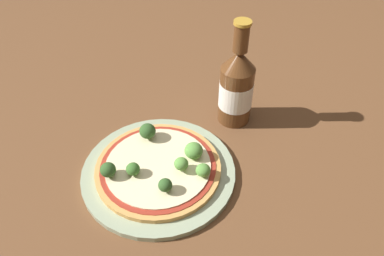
# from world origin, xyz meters

# --- Properties ---
(ground_plane) EXTENTS (3.00, 3.00, 0.00)m
(ground_plane) POSITION_xyz_m (0.00, 0.00, 0.00)
(ground_plane) COLOR brown
(plate) EXTENTS (0.29, 0.29, 0.01)m
(plate) POSITION_xyz_m (0.01, -0.00, 0.01)
(plate) COLOR #93A384
(plate) RESTS_ON ground_plane
(pizza) EXTENTS (0.24, 0.24, 0.01)m
(pizza) POSITION_xyz_m (0.01, -0.00, 0.02)
(pizza) COLOR tan
(pizza) RESTS_ON plate
(broccoli_floret_0) EXTENTS (0.03, 0.03, 0.03)m
(broccoli_floret_0) POSITION_xyz_m (0.03, -0.04, 0.04)
(broccoli_floret_0) COLOR #89A866
(broccoli_floret_0) RESTS_ON pizza
(broccoli_floret_1) EXTENTS (0.03, 0.03, 0.03)m
(broccoli_floret_1) POSITION_xyz_m (0.07, -0.03, 0.04)
(broccoli_floret_1) COLOR #89A866
(broccoli_floret_1) RESTS_ON pizza
(broccoli_floret_2) EXTENTS (0.02, 0.02, 0.03)m
(broccoli_floret_2) POSITION_xyz_m (-0.02, -0.05, 0.04)
(broccoli_floret_2) COLOR #89A866
(broccoli_floret_2) RESTS_ON pizza
(broccoli_floret_3) EXTENTS (0.03, 0.03, 0.03)m
(broccoli_floret_3) POSITION_xyz_m (0.05, 0.07, 0.05)
(broccoli_floret_3) COLOR #89A866
(broccoli_floret_3) RESTS_ON pizza
(broccoli_floret_4) EXTENTS (0.03, 0.03, 0.03)m
(broccoli_floret_4) POSITION_xyz_m (-0.07, 0.04, 0.04)
(broccoli_floret_4) COLOR #89A866
(broccoli_floret_4) RESTS_ON pizza
(broccoli_floret_5) EXTENTS (0.03, 0.03, 0.03)m
(broccoli_floret_5) POSITION_xyz_m (-0.03, 0.02, 0.04)
(broccoli_floret_5) COLOR #89A866
(broccoli_floret_5) RESTS_ON pizza
(broccoli_floret_6) EXTENTS (0.03, 0.03, 0.02)m
(broccoli_floret_6) POSITION_xyz_m (0.05, -0.08, 0.04)
(broccoli_floret_6) COLOR #89A866
(broccoli_floret_6) RESTS_ON pizza
(beer_bottle) EXTENTS (0.07, 0.07, 0.23)m
(beer_bottle) POSITION_xyz_m (0.24, -0.00, 0.09)
(beer_bottle) COLOR #563319
(beer_bottle) RESTS_ON ground_plane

